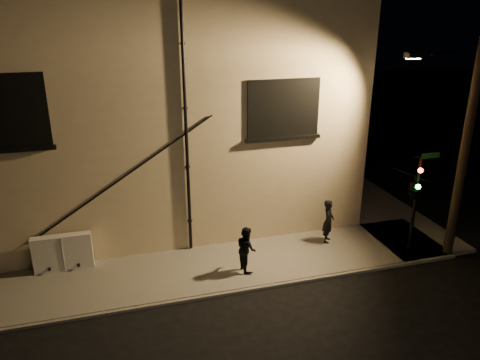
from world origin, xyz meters
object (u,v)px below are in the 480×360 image
object	(u,v)px
pedestrian_a	(328,221)
utility_cabinet	(63,252)
traffic_signal	(414,189)
pedestrian_b	(246,249)
streetlamp_pole	(462,148)

from	to	relation	value
pedestrian_a	utility_cabinet	bearing A→B (deg)	119.21
utility_cabinet	traffic_signal	distance (m)	11.82
pedestrian_b	traffic_signal	size ratio (longest dim) A/B	0.43
pedestrian_b	traffic_signal	world-z (taller)	traffic_signal
pedestrian_b	streetlamp_pole	world-z (taller)	streetlamp_pole
streetlamp_pole	traffic_signal	bearing A→B (deg)	166.72
traffic_signal	pedestrian_b	bearing A→B (deg)	175.24
pedestrian_b	streetlamp_pole	bearing A→B (deg)	-101.24
pedestrian_a	streetlamp_pole	world-z (taller)	streetlamp_pole
utility_cabinet	pedestrian_b	bearing A→B (deg)	-16.30
pedestrian_a	streetlamp_pole	size ratio (longest dim) A/B	0.22
pedestrian_a	traffic_signal	world-z (taller)	traffic_signal
pedestrian_a	streetlamp_pole	distance (m)	5.08
pedestrian_b	traffic_signal	bearing A→B (deg)	-99.57
utility_cabinet	pedestrian_b	distance (m)	6.00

